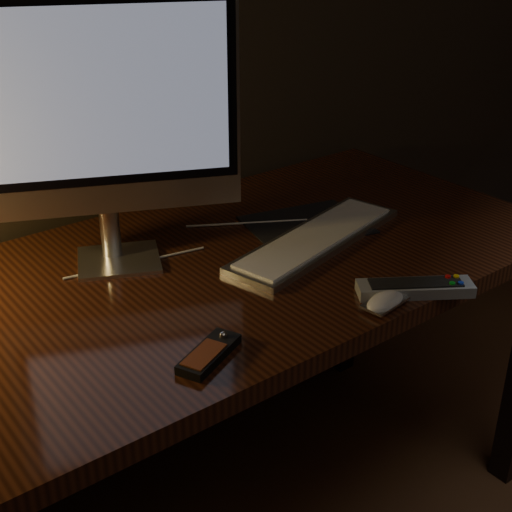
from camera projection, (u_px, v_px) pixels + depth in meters
desk at (189, 308)px, 1.57m from camera, size 1.60×0.75×0.75m
monitor at (106, 113)px, 1.34m from camera, size 0.48×0.24×0.54m
keyboard at (316, 239)px, 1.57m from camera, size 0.51×0.25×0.02m
mousepad at (306, 225)px, 1.65m from camera, size 0.31×0.27×0.00m
mouse at (385, 303)px, 1.32m from camera, size 0.10×0.06×0.02m
media_remote at (209, 353)px, 1.17m from camera, size 0.14×0.10×0.02m
tv_remote at (415, 288)px, 1.36m from camera, size 0.22×0.17×0.03m
cable at (197, 243)px, 1.56m from camera, size 0.55×0.23×0.01m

